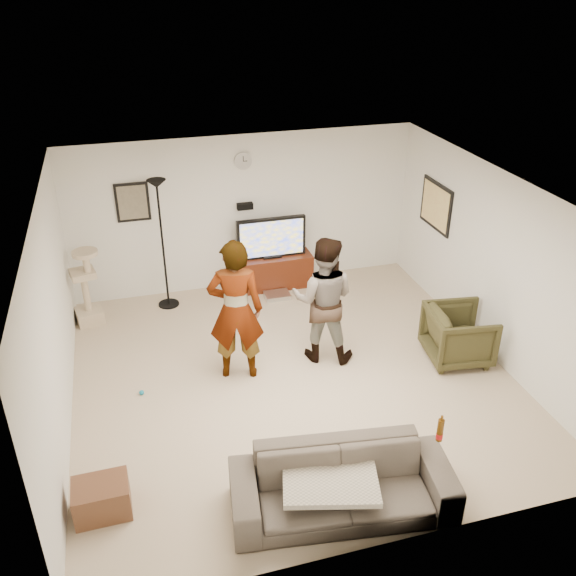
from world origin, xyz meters
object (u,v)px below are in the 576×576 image
object	(u,v)px
floor_lamp	(163,245)
cat_tree	(85,287)
sofa	(342,484)
side_table	(102,498)
person_left	(236,310)
person_right	(323,300)
beer_bottle	(440,430)
tv_stand	(272,271)
armchair	(459,335)
tv	(271,238)

from	to	relation	value
floor_lamp	cat_tree	size ratio (longest dim) A/B	1.74
sofa	side_table	world-z (taller)	sofa
person_left	person_right	xyz separation A→B (m)	(1.18, 0.10, -0.08)
person_right	beer_bottle	xyz separation A→B (m)	(0.33, -2.58, -0.12)
person_left	tv_stand	bearing A→B (deg)	-101.75
person_right	sofa	distance (m)	2.72
floor_lamp	person_right	bearing A→B (deg)	-46.98
side_table	person_left	bearing A→B (deg)	47.58
cat_tree	person_right	size ratio (longest dim) A/B	0.67
cat_tree	person_left	bearing A→B (deg)	-45.47
person_left	cat_tree	bearing A→B (deg)	-32.57
sofa	person_right	bearing A→B (deg)	83.15
sofa	armchair	xyz separation A→B (m)	(2.39, 2.02, 0.06)
floor_lamp	person_left	bearing A→B (deg)	-71.92
tv	cat_tree	world-z (taller)	tv
floor_lamp	sofa	distance (m)	4.79
tv_stand	tv	distance (m)	0.60
person_left	side_table	world-z (taller)	person_left
person_left	beer_bottle	bearing A→B (deg)	134.12
tv_stand	side_table	xyz separation A→B (m)	(-2.77, -4.16, -0.10)
cat_tree	person_right	bearing A→B (deg)	-30.61
cat_tree	armchair	xyz separation A→B (m)	(4.78, -2.36, -0.21)
floor_lamp	person_left	size ratio (longest dim) A/B	1.07
tv	cat_tree	size ratio (longest dim) A/B	0.95
person_left	sofa	world-z (taller)	person_left
cat_tree	floor_lamp	bearing A→B (deg)	9.31
side_table	tv	bearing A→B (deg)	56.29
floor_lamp	cat_tree	xyz separation A→B (m)	(-1.18, -0.19, -0.43)
cat_tree	beer_bottle	distance (m)	5.54
beer_bottle	floor_lamp	bearing A→B (deg)	115.56
tv_stand	armchair	size ratio (longest dim) A/B	1.59
cat_tree	armchair	size ratio (longest dim) A/B	1.43
tv_stand	beer_bottle	distance (m)	4.79
beer_bottle	armchair	bearing A→B (deg)	55.24
tv	sofa	world-z (taller)	tv
floor_lamp	person_left	world-z (taller)	floor_lamp
person_left	person_right	distance (m)	1.19
tv_stand	person_left	size ratio (longest dim) A/B	0.69
floor_lamp	sofa	size ratio (longest dim) A/B	0.95
floor_lamp	sofa	bearing A→B (deg)	-75.31
tv_stand	floor_lamp	size ratio (longest dim) A/B	0.64
cat_tree	side_table	bearing A→B (deg)	-88.04
tv_stand	beer_bottle	xyz separation A→B (m)	(0.47, -4.74, 0.48)
person_right	armchair	distance (m)	1.89
floor_lamp	cat_tree	bearing A→B (deg)	-170.69
cat_tree	sofa	size ratio (longest dim) A/B	0.55
sofa	floor_lamp	bearing A→B (deg)	112.26
tv	person_right	size ratio (longest dim) A/B	0.64
cat_tree	beer_bottle	world-z (taller)	cat_tree
tv_stand	cat_tree	world-z (taller)	cat_tree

